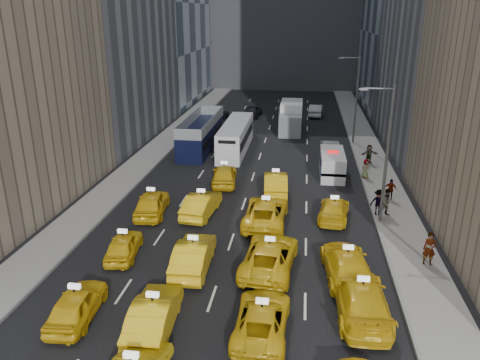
# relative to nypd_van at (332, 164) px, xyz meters

# --- Properties ---
(ground) EXTENTS (160.00, 160.00, 0.00)m
(ground) POSITION_rel_nypd_van_xyz_m (-6.58, -21.23, -0.98)
(ground) COLOR black
(ground) RESTS_ON ground
(sidewalk_west) EXTENTS (3.00, 90.00, 0.15)m
(sidewalk_west) POSITION_rel_nypd_van_xyz_m (-17.08, 3.77, -0.91)
(sidewalk_west) COLOR gray
(sidewalk_west) RESTS_ON ground
(sidewalk_east) EXTENTS (3.00, 90.00, 0.15)m
(sidewalk_east) POSITION_rel_nypd_van_xyz_m (3.92, 3.77, -0.91)
(sidewalk_east) COLOR gray
(sidewalk_east) RESTS_ON ground
(curb_west) EXTENTS (0.15, 90.00, 0.18)m
(curb_west) POSITION_rel_nypd_van_xyz_m (-15.63, 3.77, -0.89)
(curb_west) COLOR slate
(curb_west) RESTS_ON ground
(curb_east) EXTENTS (0.15, 90.00, 0.18)m
(curb_east) POSITION_rel_nypd_van_xyz_m (2.47, 3.77, -0.89)
(curb_east) COLOR slate
(curb_east) RESTS_ON ground
(streetlight_near) EXTENTS (2.15, 0.22, 9.00)m
(streetlight_near) POSITION_rel_nypd_van_xyz_m (2.60, -9.23, 3.94)
(streetlight_near) COLOR #595B60
(streetlight_near) RESTS_ON ground
(streetlight_far) EXTENTS (2.15, 0.22, 9.00)m
(streetlight_far) POSITION_rel_nypd_van_xyz_m (2.60, 10.77, 3.94)
(streetlight_far) COLOR #595B60
(streetlight_far) RESTS_ON ground
(taxi_4) EXTENTS (1.98, 4.35, 1.45)m
(taxi_4) POSITION_rel_nypd_van_xyz_m (-12.31, -21.58, -0.26)
(taxi_4) COLOR gold
(taxi_4) RESTS_ON ground
(taxi_5) EXTENTS (1.95, 4.88, 1.58)m
(taxi_5) POSITION_rel_nypd_van_xyz_m (-8.60, -21.90, -0.20)
(taxi_5) COLOR gold
(taxi_5) RESTS_ON ground
(taxi_6) EXTENTS (2.34, 4.90, 1.35)m
(taxi_6) POSITION_rel_nypd_van_xyz_m (-3.95, -21.40, -0.31)
(taxi_6) COLOR gold
(taxi_6) RESTS_ON ground
(taxi_7) EXTENTS (2.50, 5.76, 1.65)m
(taxi_7) POSITION_rel_nypd_van_xyz_m (0.43, -19.51, -0.16)
(taxi_7) COLOR gold
(taxi_7) RESTS_ON ground
(taxi_8) EXTENTS (2.06, 4.10, 1.34)m
(taxi_8) POSITION_rel_nypd_van_xyz_m (-12.35, -15.77, -0.32)
(taxi_8) COLOR gold
(taxi_8) RESTS_ON ground
(taxi_9) EXTENTS (1.90, 5.02, 1.64)m
(taxi_9) POSITION_rel_nypd_van_xyz_m (-8.10, -16.56, -0.17)
(taxi_9) COLOR gold
(taxi_9) RESTS_ON ground
(taxi_10) EXTENTS (3.11, 5.88, 1.57)m
(taxi_10) POSITION_rel_nypd_van_xyz_m (-4.04, -16.03, -0.20)
(taxi_10) COLOR gold
(taxi_10) RESTS_ON ground
(taxi_11) EXTENTS (2.79, 5.71, 1.60)m
(taxi_11) POSITION_rel_nypd_van_xyz_m (0.01, -16.46, -0.18)
(taxi_11) COLOR gold
(taxi_11) RESTS_ON ground
(taxi_12) EXTENTS (2.48, 4.95, 1.62)m
(taxi_12) POSITION_rel_nypd_van_xyz_m (-12.60, -9.89, -0.17)
(taxi_12) COLOR gold
(taxi_12) RESTS_ON ground
(taxi_13) EXTENTS (2.11, 4.87, 1.56)m
(taxi_13) POSITION_rel_nypd_van_xyz_m (-9.21, -9.52, -0.20)
(taxi_13) COLOR gold
(taxi_13) RESTS_ON ground
(taxi_14) EXTENTS (2.77, 5.78, 1.59)m
(taxi_14) POSITION_rel_nypd_van_xyz_m (-4.74, -10.31, -0.19)
(taxi_14) COLOR gold
(taxi_14) RESTS_ON ground
(taxi_15) EXTENTS (2.44, 4.80, 1.34)m
(taxi_15) POSITION_rel_nypd_van_xyz_m (-0.28, -8.96, -0.32)
(taxi_15) COLOR gold
(taxi_15) RESTS_ON ground
(taxi_16) EXTENTS (2.43, 4.91, 1.61)m
(taxi_16) POSITION_rel_nypd_van_xyz_m (-8.68, -3.35, -0.18)
(taxi_16) COLOR gold
(taxi_16) RESTS_ON ground
(taxi_17) EXTENTS (2.10, 5.05, 1.62)m
(taxi_17) POSITION_rel_nypd_van_xyz_m (-4.47, -4.76, -0.17)
(taxi_17) COLOR gold
(taxi_17) RESTS_ON ground
(nypd_van) EXTENTS (2.05, 5.11, 2.18)m
(nypd_van) POSITION_rel_nypd_van_xyz_m (0.00, 0.00, 0.00)
(nypd_van) COLOR silver
(nypd_van) RESTS_ON ground
(double_decker) EXTENTS (3.28, 11.36, 3.26)m
(double_decker) POSITION_rel_nypd_van_xyz_m (-12.77, 6.79, 0.63)
(double_decker) COLOR black
(double_decker) RESTS_ON ground
(city_bus) EXTENTS (2.87, 10.92, 2.79)m
(city_bus) POSITION_rel_nypd_van_xyz_m (-9.19, 6.46, 0.40)
(city_bus) COLOR silver
(city_bus) RESTS_ON ground
(box_truck) EXTENTS (2.90, 7.32, 3.28)m
(box_truck) POSITION_rel_nypd_van_xyz_m (-4.02, 15.31, 0.63)
(box_truck) COLOR white
(box_truck) RESTS_ON ground
(misc_car_0) EXTENTS (1.81, 4.51, 1.46)m
(misc_car_0) POSITION_rel_nypd_van_xyz_m (0.08, 6.06, -0.26)
(misc_car_0) COLOR #A2A4AA
(misc_car_0) RESTS_ON ground
(misc_car_1) EXTENTS (2.87, 5.24, 1.39)m
(misc_car_1) POSITION_rel_nypd_van_xyz_m (-13.68, 19.81, -0.29)
(misc_car_1) COLOR black
(misc_car_1) RESTS_ON ground
(misc_car_2) EXTENTS (2.15, 4.93, 1.41)m
(misc_car_2) POSITION_rel_nypd_van_xyz_m (-5.00, 23.80, -0.28)
(misc_car_2) COLOR slate
(misc_car_2) RESTS_ON ground
(misc_car_3) EXTENTS (2.45, 4.89, 1.60)m
(misc_car_3) POSITION_rel_nypd_van_xyz_m (-9.21, 22.23, -0.18)
(misc_car_3) COLOR black
(misc_car_3) RESTS_ON ground
(misc_car_4) EXTENTS (2.13, 4.97, 1.59)m
(misc_car_4) POSITION_rel_nypd_van_xyz_m (-1.00, 24.00, -0.19)
(misc_car_4) COLOR #A9AAB0
(misc_car_4) RESTS_ON ground
(pedestrian_0) EXTENTS (0.73, 0.52, 1.88)m
(pedestrian_0) POSITION_rel_nypd_van_xyz_m (4.50, -14.63, 0.10)
(pedestrian_0) COLOR gray
(pedestrian_0) RESTS_ON sidewalk_east
(pedestrian_1) EXTENTS (1.03, 0.78, 1.89)m
(pedestrian_1) POSITION_rel_nypd_van_xyz_m (3.25, -8.26, 0.11)
(pedestrian_1) COLOR gray
(pedestrian_1) RESTS_ON sidewalk_east
(pedestrian_2) EXTENTS (1.21, 0.57, 1.81)m
(pedestrian_2) POSITION_rel_nypd_van_xyz_m (2.69, -8.22, 0.07)
(pedestrian_2) COLOR gray
(pedestrian_2) RESTS_ON sidewalk_east
(pedestrian_3) EXTENTS (1.01, 0.67, 1.58)m
(pedestrian_3) POSITION_rel_nypd_van_xyz_m (3.94, -5.28, -0.05)
(pedestrian_3) COLOR gray
(pedestrian_3) RESTS_ON sidewalk_east
(pedestrian_4) EXTENTS (0.89, 0.72, 1.60)m
(pedestrian_4) POSITION_rel_nypd_van_xyz_m (2.70, -0.64, -0.03)
(pedestrian_4) COLOR gray
(pedestrian_4) RESTS_ON sidewalk_east
(pedestrian_5) EXTENTS (1.68, 0.91, 1.75)m
(pedestrian_5) POSITION_rel_nypd_van_xyz_m (3.44, 3.36, 0.04)
(pedestrian_5) COLOR gray
(pedestrian_5) RESTS_ON sidewalk_east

